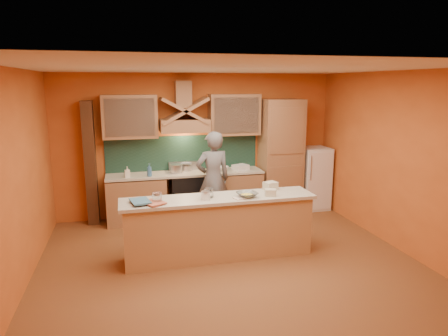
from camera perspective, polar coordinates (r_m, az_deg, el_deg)
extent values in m
cube|color=brown|center=(6.04, 0.88, -13.52)|extent=(5.50, 5.00, 0.01)
cube|color=white|center=(5.45, 0.97, 14.09)|extent=(5.50, 5.00, 0.01)
cube|color=#CD6328|center=(7.98, -3.75, 3.31)|extent=(5.50, 0.02, 2.80)
cube|color=#CD6328|center=(3.33, 12.32, -9.41)|extent=(5.50, 0.02, 2.80)
cube|color=#CD6328|center=(5.56, -27.63, -1.87)|extent=(0.02, 5.00, 2.80)
cube|color=#CD6328|center=(6.82, 23.84, 0.82)|extent=(0.02, 5.00, 2.80)
cube|color=#9F6D48|center=(7.77, -12.37, -4.51)|extent=(1.10, 0.60, 0.86)
cube|color=#9F6D48|center=(8.04, 1.30, -3.68)|extent=(1.10, 0.60, 0.86)
cube|color=beige|center=(7.74, -5.48, -0.77)|extent=(3.00, 0.62, 0.04)
cube|color=black|center=(7.85, -5.41, -3.98)|extent=(0.60, 0.58, 0.90)
cube|color=#18342B|center=(7.94, -5.84, 2.13)|extent=(3.00, 0.03, 0.70)
cube|color=#9F6D48|center=(7.64, -5.67, 6.06)|extent=(0.92, 0.50, 0.24)
cube|color=#9F6D48|center=(7.70, -5.88, 10.43)|extent=(0.30, 0.30, 0.50)
cube|color=#9F6D48|center=(7.61, -13.31, 7.14)|extent=(1.00, 0.35, 0.80)
cube|color=#9F6D48|center=(7.90, 1.47, 7.62)|extent=(1.00, 0.35, 0.80)
cube|color=#9F6D48|center=(8.20, 8.08, 1.67)|extent=(0.80, 0.60, 2.30)
cube|color=white|center=(8.61, 12.62, -1.41)|extent=(0.58, 0.60, 1.30)
cube|color=#472816|center=(7.78, -18.54, 0.61)|extent=(0.20, 0.30, 2.30)
cube|color=tan|center=(6.11, -0.76, -8.71)|extent=(2.80, 0.55, 0.88)
cube|color=beige|center=(5.96, -0.77, -4.39)|extent=(2.90, 0.62, 0.05)
imported|color=slate|center=(7.30, -1.59, -1.63)|extent=(0.69, 0.49, 1.77)
cylinder|color=#BCBBC2|center=(7.69, -6.85, -0.21)|extent=(0.28, 0.28, 0.17)
cylinder|color=silver|center=(7.87, -5.37, -0.04)|extent=(0.25, 0.25, 0.14)
imported|color=white|center=(7.48, -13.65, -0.55)|extent=(0.10, 0.10, 0.20)
imported|color=#366595|center=(7.47, -10.62, -0.28)|extent=(0.13, 0.13, 0.24)
imported|color=white|center=(7.87, -0.23, -0.05)|extent=(0.29, 0.29, 0.08)
cube|color=white|center=(7.92, 2.37, 0.10)|extent=(0.35, 0.32, 0.10)
imported|color=#C05F44|center=(5.64, -11.10, -5.15)|extent=(0.38, 0.41, 0.03)
imported|color=teal|center=(5.71, -13.11, -4.81)|extent=(0.31, 0.39, 0.03)
cylinder|color=silver|center=(5.73, -9.55, -4.21)|extent=(0.18, 0.18, 0.15)
cylinder|color=white|center=(5.93, -2.17, -3.54)|extent=(0.14, 0.14, 0.13)
cube|color=white|center=(5.83, -2.62, -3.98)|extent=(0.15, 0.15, 0.10)
imported|color=silver|center=(5.95, 3.30, -3.82)|extent=(0.37, 0.37, 0.07)
cube|color=beige|center=(5.88, 2.41, -4.29)|extent=(0.25, 0.21, 0.01)
cube|color=beige|center=(6.37, 6.65, -2.56)|extent=(0.24, 0.21, 0.13)
cube|color=beige|center=(6.04, 6.65, -3.49)|extent=(0.19, 0.17, 0.10)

